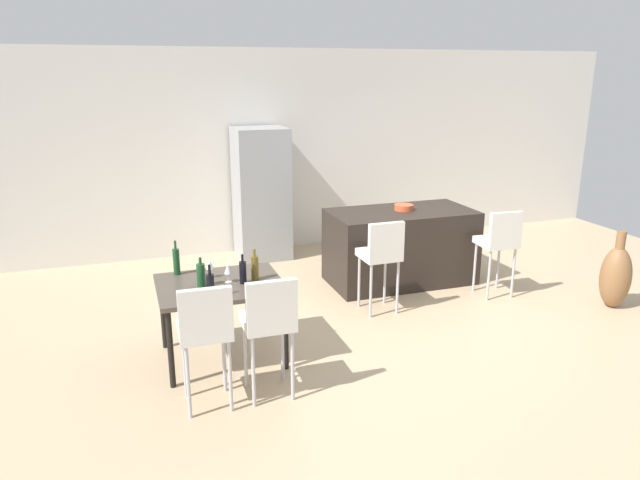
# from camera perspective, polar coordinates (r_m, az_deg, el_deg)

# --- Properties ---
(ground_plane) EXTENTS (10.00, 10.00, 0.00)m
(ground_plane) POSITION_cam_1_polar(r_m,az_deg,el_deg) (6.70, 7.39, -6.67)
(ground_plane) COLOR tan
(back_wall) EXTENTS (10.00, 0.12, 2.90)m
(back_wall) POSITION_cam_1_polar(r_m,az_deg,el_deg) (8.89, -0.43, 8.82)
(back_wall) COLOR silver
(back_wall) RESTS_ON ground_plane
(kitchen_island) EXTENTS (1.78, 0.91, 0.92)m
(kitchen_island) POSITION_cam_1_polar(r_m,az_deg,el_deg) (7.42, 7.84, -0.62)
(kitchen_island) COLOR black
(kitchen_island) RESTS_ON ground_plane
(bar_chair_left) EXTENTS (0.40, 0.40, 1.05)m
(bar_chair_left) POSITION_cam_1_polar(r_m,az_deg,el_deg) (6.36, 6.01, -1.17)
(bar_chair_left) COLOR silver
(bar_chair_left) RESTS_ON ground_plane
(bar_chair_middle) EXTENTS (0.42, 0.42, 1.05)m
(bar_chair_middle) POSITION_cam_1_polar(r_m,az_deg,el_deg) (7.10, 17.07, 0.04)
(bar_chair_middle) COLOR silver
(bar_chair_middle) RESTS_ON ground_plane
(dining_table) EXTENTS (1.12, 0.91, 0.74)m
(dining_table) POSITION_cam_1_polar(r_m,az_deg,el_deg) (5.39, -9.68, -4.90)
(dining_table) COLOR #4C4238
(dining_table) RESTS_ON ground_plane
(dining_chair_near) EXTENTS (0.41, 0.41, 1.05)m
(dining_chair_near) POSITION_cam_1_polar(r_m,az_deg,el_deg) (4.60, -11.13, -8.32)
(dining_chair_near) COLOR silver
(dining_chair_near) RESTS_ON ground_plane
(dining_chair_far) EXTENTS (0.41, 0.41, 1.05)m
(dining_chair_far) POSITION_cam_1_polar(r_m,az_deg,el_deg) (4.68, -4.98, -7.61)
(dining_chair_far) COLOR silver
(dining_chair_far) RESTS_ON ground_plane
(wine_bottle_right) EXTENTS (0.06, 0.06, 0.33)m
(wine_bottle_right) POSITION_cam_1_polar(r_m,az_deg,el_deg) (5.63, -13.82, -2.02)
(wine_bottle_right) COLOR #194723
(wine_bottle_right) RESTS_ON dining_table
(wine_bottle_end) EXTENTS (0.07, 0.07, 0.29)m
(wine_bottle_end) POSITION_cam_1_polar(r_m,az_deg,el_deg) (5.37, -6.38, -2.67)
(wine_bottle_end) COLOR brown
(wine_bottle_end) RESTS_ON dining_table
(wine_bottle_left) EXTENTS (0.06, 0.06, 0.27)m
(wine_bottle_left) POSITION_cam_1_polar(r_m,az_deg,el_deg) (5.30, -7.53, -3.10)
(wine_bottle_left) COLOR black
(wine_bottle_left) RESTS_ON dining_table
(wine_bottle_middle) EXTENTS (0.07, 0.07, 0.27)m
(wine_bottle_middle) POSITION_cam_1_polar(r_m,az_deg,el_deg) (5.28, -11.52, -3.34)
(wine_bottle_middle) COLOR #194723
(wine_bottle_middle) RESTS_ON dining_table
(wine_bottle_near) EXTENTS (0.07, 0.07, 0.29)m
(wine_bottle_near) POSITION_cam_1_polar(r_m,az_deg,el_deg) (5.01, -10.64, -4.35)
(wine_bottle_near) COLOR black
(wine_bottle_near) RESTS_ON dining_table
(wine_glass_far) EXTENTS (0.07, 0.07, 0.17)m
(wine_glass_far) POSITION_cam_1_polar(r_m,az_deg,el_deg) (5.34, -8.96, -2.82)
(wine_glass_far) COLOR silver
(wine_glass_far) RESTS_ON dining_table
(wine_glass_corner) EXTENTS (0.07, 0.07, 0.17)m
(wine_glass_corner) POSITION_cam_1_polar(r_m,az_deg,el_deg) (5.48, -10.69, -2.39)
(wine_glass_corner) COLOR silver
(wine_glass_corner) RESTS_ON dining_table
(refrigerator) EXTENTS (0.72, 0.68, 1.84)m
(refrigerator) POSITION_cam_1_polar(r_m,az_deg,el_deg) (8.31, -5.73, 4.51)
(refrigerator) COLOR #939699
(refrigerator) RESTS_ON ground_plane
(fruit_bowl) EXTENTS (0.24, 0.24, 0.07)m
(fruit_bowl) POSITION_cam_1_polar(r_m,az_deg,el_deg) (7.34, 8.16, 3.17)
(fruit_bowl) COLOR #C6512D
(fruit_bowl) RESTS_ON kitchen_island
(floor_vase) EXTENTS (0.33, 0.33, 0.89)m
(floor_vase) POSITION_cam_1_polar(r_m,az_deg,el_deg) (7.37, 26.84, -3.18)
(floor_vase) COLOR brown
(floor_vase) RESTS_ON ground_plane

